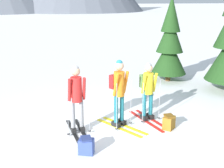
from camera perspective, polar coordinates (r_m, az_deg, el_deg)
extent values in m
plane|color=white|center=(8.10, 0.06, -7.77)|extent=(400.00, 400.00, 0.00)
cube|color=black|center=(7.66, -5.62, -9.25)|extent=(0.25, 1.78, 0.02)
cube|color=black|center=(7.61, -7.25, -9.46)|extent=(0.25, 1.78, 0.02)
cube|color=black|center=(7.72, -5.82, -8.48)|extent=(0.13, 0.27, 0.12)
cylinder|color=gray|center=(7.54, -5.92, -5.34)|extent=(0.11, 0.11, 0.83)
cube|color=black|center=(7.67, -7.43, -8.68)|extent=(0.13, 0.27, 0.12)
cylinder|color=gray|center=(7.50, -7.56, -5.53)|extent=(0.11, 0.11, 0.83)
cylinder|color=red|center=(7.32, -6.89, -1.03)|extent=(0.28, 0.28, 0.62)
sphere|color=tan|center=(7.20, -7.01, 2.45)|extent=(0.22, 0.22, 0.22)
sphere|color=gray|center=(7.18, -7.03, 2.97)|extent=(0.17, 0.17, 0.17)
cylinder|color=red|center=(7.30, -5.41, -0.89)|extent=(0.10, 0.21, 0.59)
cylinder|color=red|center=(7.22, -8.18, -1.16)|extent=(0.10, 0.21, 0.59)
cylinder|color=#A5A5AD|center=(7.38, -4.39, -5.05)|extent=(0.02, 0.02, 1.24)
cylinder|color=black|center=(7.60, -4.30, -9.00)|extent=(0.07, 0.07, 0.01)
cylinder|color=#A5A5AD|center=(7.27, -8.52, -5.52)|extent=(0.02, 0.02, 1.24)
cylinder|color=black|center=(7.49, -8.34, -9.51)|extent=(0.07, 0.07, 0.01)
cube|color=#384C99|center=(7.47, -7.19, -0.44)|extent=(0.27, 0.18, 0.36)
cube|color=yellow|center=(8.02, 2.40, -7.97)|extent=(0.89, 1.41, 0.02)
cube|color=yellow|center=(7.87, 1.30, -8.44)|extent=(0.89, 1.41, 0.02)
cube|color=black|center=(8.05, 1.88, -7.31)|extent=(0.23, 0.28, 0.12)
cylinder|color=#1E6B7A|center=(7.88, 1.91, -4.19)|extent=(0.11, 0.11, 0.85)
cube|color=black|center=(7.91, 0.78, -7.76)|extent=(0.23, 0.28, 0.12)
cylinder|color=#1E6B7A|center=(7.73, 0.79, -4.59)|extent=(0.11, 0.11, 0.85)
cylinder|color=orange|center=(7.61, 1.39, 0.04)|extent=(0.28, 0.28, 0.64)
sphere|color=tan|center=(7.49, 1.41, 3.50)|extent=(0.23, 0.23, 0.23)
sphere|color=#1E6B7A|center=(7.48, 1.42, 4.02)|extent=(0.17, 0.17, 0.17)
cylinder|color=orange|center=(7.69, 2.64, 0.34)|extent=(0.17, 0.22, 0.61)
cylinder|color=orange|center=(7.44, 0.76, -0.19)|extent=(0.17, 0.22, 0.61)
cylinder|color=#A5A5AD|center=(7.84, 3.68, -3.58)|extent=(0.02, 0.02, 1.28)
cylinder|color=black|center=(8.06, 3.61, -7.48)|extent=(0.07, 0.07, 0.01)
cylinder|color=#A5A5AD|center=(7.47, 0.92, -4.57)|extent=(0.02, 0.02, 1.28)
cylinder|color=black|center=(7.70, 0.90, -8.62)|extent=(0.07, 0.07, 0.01)
cube|color=maroon|center=(7.71, 0.48, 0.52)|extent=(0.31, 0.27, 0.36)
cube|color=red|center=(8.45, 7.74, -6.81)|extent=(0.46, 1.61, 0.02)
cube|color=red|center=(8.34, 6.50, -7.10)|extent=(0.46, 1.61, 0.02)
cube|color=black|center=(8.50, 7.37, -6.15)|extent=(0.17, 0.28, 0.12)
cylinder|color=#1E6B7A|center=(8.35, 7.48, -3.44)|extent=(0.11, 0.11, 0.77)
cube|color=black|center=(8.38, 6.13, -6.42)|extent=(0.17, 0.28, 0.12)
cylinder|color=#1E6B7A|center=(8.23, 6.22, -3.69)|extent=(0.11, 0.11, 0.77)
cylinder|color=yellow|center=(8.12, 6.98, 0.13)|extent=(0.28, 0.28, 0.58)
sphere|color=tan|center=(8.02, 7.08, 3.05)|extent=(0.21, 0.21, 0.21)
sphere|color=gray|center=(8.00, 7.10, 3.48)|extent=(0.16, 0.16, 0.16)
cylinder|color=yellow|center=(8.17, 8.26, 0.29)|extent=(0.12, 0.21, 0.55)
cylinder|color=yellow|center=(7.97, 6.16, -0.03)|extent=(0.12, 0.21, 0.55)
cylinder|color=#A5A5AD|center=(8.28, 9.12, -3.15)|extent=(0.02, 0.02, 1.16)
cylinder|color=black|center=(8.46, 8.96, -6.47)|extent=(0.07, 0.07, 0.01)
cylinder|color=#A5A5AD|center=(7.98, 5.99, -3.76)|extent=(0.02, 0.02, 1.16)
cylinder|color=black|center=(8.17, 5.88, -7.18)|extent=(0.07, 0.07, 0.01)
cube|color=#4C7238|center=(8.25, 6.32, 0.61)|extent=(0.29, 0.22, 0.36)
cylinder|color=#51381E|center=(12.43, 10.76, 2.09)|extent=(0.21, 0.21, 0.66)
cone|color=#1E4219|center=(12.28, 10.93, 5.26)|extent=(1.42, 1.42, 1.40)
cone|color=#1E4219|center=(12.15, 11.15, 9.36)|extent=(1.08, 1.08, 1.40)
cone|color=#1E4219|center=(12.09, 11.36, 13.17)|extent=(0.77, 0.77, 1.40)
cube|color=#99661E|center=(7.92, 10.90, -7.32)|extent=(0.40, 0.39, 0.34)
cube|color=brown|center=(7.85, 10.97, -6.05)|extent=(0.22, 0.28, 0.04)
cube|color=#384C99|center=(6.64, -4.96, -11.88)|extent=(0.39, 0.35, 0.34)
cube|color=navy|center=(6.55, -5.00, -10.41)|extent=(0.22, 0.28, 0.04)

